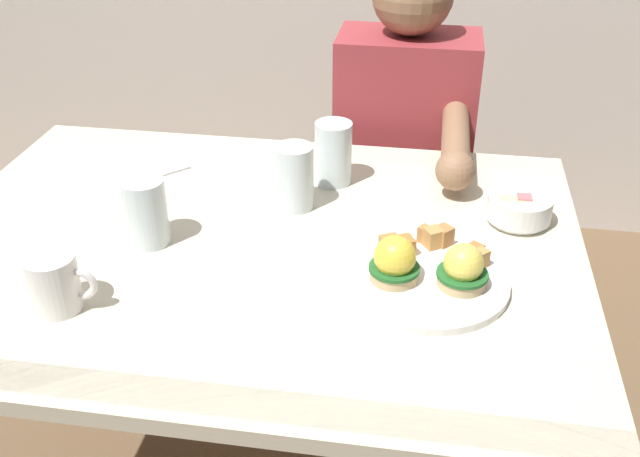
{
  "coord_description": "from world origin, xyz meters",
  "views": [
    {
      "loc": [
        0.31,
        -1.1,
        1.45
      ],
      "look_at": [
        0.13,
        0.0,
        0.78
      ],
      "focal_mm": 41.37,
      "sensor_mm": 36.0,
      "label": 1
    }
  ],
  "objects_px": {
    "water_glass_extra": "(294,181)",
    "water_glass_far": "(146,216)",
    "coffee_mug": "(55,281)",
    "water_glass_near": "(333,157)",
    "fork": "(152,177)",
    "fruit_bowl": "(519,208)",
    "diner_person": "(404,156)",
    "dining_table": "(253,289)",
    "eggs_benedict_plate": "(426,271)"
  },
  "relations": [
    {
      "from": "dining_table",
      "to": "coffee_mug",
      "type": "distance_m",
      "value": 0.38
    },
    {
      "from": "water_glass_extra",
      "to": "diner_person",
      "type": "xyz_separation_m",
      "value": [
        0.19,
        0.46,
        -0.15
      ]
    },
    {
      "from": "diner_person",
      "to": "coffee_mug",
      "type": "bearing_deg",
      "value": -120.58
    },
    {
      "from": "fork",
      "to": "water_glass_near",
      "type": "height_order",
      "value": "water_glass_near"
    },
    {
      "from": "diner_person",
      "to": "water_glass_far",
      "type": "bearing_deg",
      "value": -124.09
    },
    {
      "from": "eggs_benedict_plate",
      "to": "fork",
      "type": "height_order",
      "value": "eggs_benedict_plate"
    },
    {
      "from": "water_glass_far",
      "to": "water_glass_extra",
      "type": "distance_m",
      "value": 0.29
    },
    {
      "from": "fruit_bowl",
      "to": "fork",
      "type": "relative_size",
      "value": 0.98
    },
    {
      "from": "water_glass_far",
      "to": "diner_person",
      "type": "bearing_deg",
      "value": 55.91
    },
    {
      "from": "eggs_benedict_plate",
      "to": "fork",
      "type": "xyz_separation_m",
      "value": [
        -0.58,
        0.3,
        -0.02
      ]
    },
    {
      "from": "fruit_bowl",
      "to": "water_glass_far",
      "type": "xyz_separation_m",
      "value": [
        -0.66,
        -0.18,
        0.02
      ]
    },
    {
      "from": "dining_table",
      "to": "eggs_benedict_plate",
      "type": "xyz_separation_m",
      "value": [
        0.32,
        -0.08,
        0.13
      ]
    },
    {
      "from": "dining_table",
      "to": "fork",
      "type": "bearing_deg",
      "value": 141.22
    },
    {
      "from": "dining_table",
      "to": "water_glass_far",
      "type": "bearing_deg",
      "value": -170.65
    },
    {
      "from": "eggs_benedict_plate",
      "to": "diner_person",
      "type": "relative_size",
      "value": 0.24
    },
    {
      "from": "fruit_bowl",
      "to": "diner_person",
      "type": "distance_m",
      "value": 0.52
    },
    {
      "from": "fork",
      "to": "water_glass_extra",
      "type": "distance_m",
      "value": 0.33
    },
    {
      "from": "water_glass_near",
      "to": "water_glass_extra",
      "type": "distance_m",
      "value": 0.13
    },
    {
      "from": "fork",
      "to": "coffee_mug",
      "type": "bearing_deg",
      "value": -88.14
    },
    {
      "from": "fork",
      "to": "diner_person",
      "type": "height_order",
      "value": "diner_person"
    },
    {
      "from": "fruit_bowl",
      "to": "water_glass_extra",
      "type": "height_order",
      "value": "water_glass_extra"
    },
    {
      "from": "fork",
      "to": "diner_person",
      "type": "bearing_deg",
      "value": 37.17
    },
    {
      "from": "eggs_benedict_plate",
      "to": "water_glass_near",
      "type": "bearing_deg",
      "value": 120.83
    },
    {
      "from": "fruit_bowl",
      "to": "water_glass_far",
      "type": "distance_m",
      "value": 0.69
    },
    {
      "from": "coffee_mug",
      "to": "water_glass_near",
      "type": "relative_size",
      "value": 0.85
    },
    {
      "from": "coffee_mug",
      "to": "water_glass_near",
      "type": "distance_m",
      "value": 0.62
    },
    {
      "from": "dining_table",
      "to": "diner_person",
      "type": "relative_size",
      "value": 1.05
    },
    {
      "from": "fruit_bowl",
      "to": "water_glass_extra",
      "type": "bearing_deg",
      "value": -179.08
    },
    {
      "from": "eggs_benedict_plate",
      "to": "water_glass_far",
      "type": "distance_m",
      "value": 0.5
    },
    {
      "from": "dining_table",
      "to": "water_glass_near",
      "type": "height_order",
      "value": "water_glass_near"
    },
    {
      "from": "water_glass_extra",
      "to": "fork",
      "type": "bearing_deg",
      "value": 167.62
    },
    {
      "from": "coffee_mug",
      "to": "dining_table",
      "type": "bearing_deg",
      "value": 43.87
    },
    {
      "from": "fruit_bowl",
      "to": "coffee_mug",
      "type": "height_order",
      "value": "coffee_mug"
    },
    {
      "from": "fruit_bowl",
      "to": "diner_person",
      "type": "height_order",
      "value": "diner_person"
    },
    {
      "from": "coffee_mug",
      "to": "water_glass_extra",
      "type": "height_order",
      "value": "water_glass_extra"
    },
    {
      "from": "coffee_mug",
      "to": "water_glass_far",
      "type": "height_order",
      "value": "water_glass_far"
    },
    {
      "from": "water_glass_extra",
      "to": "water_glass_far",
      "type": "bearing_deg",
      "value": -143.88
    },
    {
      "from": "fruit_bowl",
      "to": "water_glass_extra",
      "type": "relative_size",
      "value": 0.93
    },
    {
      "from": "water_glass_near",
      "to": "fork",
      "type": "bearing_deg",
      "value": -173.0
    },
    {
      "from": "water_glass_near",
      "to": "diner_person",
      "type": "xyz_separation_m",
      "value": [
        0.13,
        0.34,
        -0.15
      ]
    },
    {
      "from": "coffee_mug",
      "to": "fruit_bowl",
      "type": "bearing_deg",
      "value": 27.92
    },
    {
      "from": "coffee_mug",
      "to": "fork",
      "type": "xyz_separation_m",
      "value": [
        -0.01,
        0.45,
        -0.05
      ]
    },
    {
      "from": "fruit_bowl",
      "to": "water_glass_near",
      "type": "height_order",
      "value": "water_glass_near"
    },
    {
      "from": "coffee_mug",
      "to": "water_glass_extra",
      "type": "distance_m",
      "value": 0.49
    },
    {
      "from": "fork",
      "to": "water_glass_extra",
      "type": "height_order",
      "value": "water_glass_extra"
    },
    {
      "from": "fruit_bowl",
      "to": "fork",
      "type": "distance_m",
      "value": 0.75
    },
    {
      "from": "fruit_bowl",
      "to": "diner_person",
      "type": "relative_size",
      "value": 0.11
    },
    {
      "from": "coffee_mug",
      "to": "fork",
      "type": "distance_m",
      "value": 0.46
    },
    {
      "from": "fork",
      "to": "water_glass_near",
      "type": "distance_m",
      "value": 0.39
    },
    {
      "from": "dining_table",
      "to": "water_glass_far",
      "type": "height_order",
      "value": "water_glass_far"
    }
  ]
}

